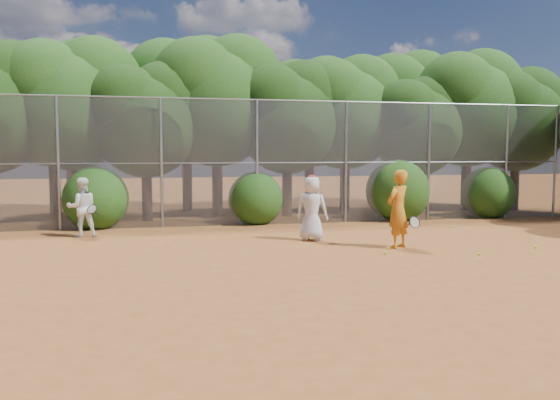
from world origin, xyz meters
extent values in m
plane|color=brown|center=(0.00, 0.00, 0.00)|extent=(80.00, 80.00, 0.00)
cylinder|color=gray|center=(-7.00, 6.00, 2.00)|extent=(0.09, 0.09, 4.00)
cylinder|color=gray|center=(-4.00, 6.00, 2.00)|extent=(0.09, 0.09, 4.00)
cylinder|color=gray|center=(-1.00, 6.00, 2.00)|extent=(0.09, 0.09, 4.00)
cylinder|color=gray|center=(2.00, 6.00, 2.00)|extent=(0.09, 0.09, 4.00)
cylinder|color=gray|center=(5.00, 6.00, 2.00)|extent=(0.09, 0.09, 4.00)
cylinder|color=gray|center=(8.00, 6.00, 2.00)|extent=(0.09, 0.09, 4.00)
cylinder|color=gray|center=(0.00, 6.00, 4.00)|extent=(20.00, 0.05, 0.05)
cylinder|color=gray|center=(0.00, 6.00, 2.00)|extent=(20.00, 0.04, 0.04)
cube|color=slate|center=(0.00, 6.00, 2.00)|extent=(20.00, 0.02, 4.00)
cylinder|color=gray|center=(10.00, 6.00, 2.00)|extent=(0.09, 0.09, 4.00)
sphere|color=black|center=(-8.74, 8.38, 4.47)|extent=(3.05, 3.05, 3.05)
cylinder|color=black|center=(-7.00, 8.50, 1.26)|extent=(0.38, 0.38, 2.52)
sphere|color=#1B4110|center=(-7.00, 8.50, 3.73)|extent=(4.03, 4.03, 4.03)
sphere|color=#1B4110|center=(-6.19, 8.90, 4.74)|extent=(3.23, 3.23, 3.23)
sphere|color=#1B4110|center=(-7.71, 8.20, 4.54)|extent=(3.02, 3.02, 3.02)
cylinder|color=black|center=(-4.50, 7.80, 1.08)|extent=(0.36, 0.36, 2.17)
sphere|color=black|center=(-4.50, 7.80, 3.21)|extent=(3.47, 3.47, 3.47)
sphere|color=black|center=(-3.81, 8.15, 4.08)|extent=(2.78, 2.78, 2.78)
sphere|color=black|center=(-5.11, 7.54, 3.91)|extent=(2.60, 2.60, 2.60)
cylinder|color=black|center=(-2.00, 8.80, 1.33)|extent=(0.39, 0.39, 2.66)
sphere|color=#1B4110|center=(-2.00, 8.80, 3.94)|extent=(4.26, 4.26, 4.26)
sphere|color=#1B4110|center=(-1.15, 9.23, 5.00)|extent=(3.40, 3.40, 3.40)
sphere|color=#1B4110|center=(-2.74, 8.48, 4.79)|extent=(3.19, 3.19, 3.19)
cylinder|color=black|center=(0.50, 8.20, 1.14)|extent=(0.37, 0.37, 2.27)
sphere|color=black|center=(0.50, 8.20, 3.37)|extent=(3.64, 3.64, 3.64)
sphere|color=black|center=(1.23, 8.56, 4.28)|extent=(2.91, 2.91, 2.91)
sphere|color=black|center=(-0.14, 7.93, 4.10)|extent=(2.73, 2.73, 2.73)
cylinder|color=black|center=(3.00, 9.00, 1.22)|extent=(0.38, 0.38, 2.45)
sphere|color=#1B4110|center=(3.00, 9.00, 3.63)|extent=(3.92, 3.92, 3.92)
sphere|color=#1B4110|center=(3.78, 9.39, 4.61)|extent=(3.14, 3.14, 3.14)
sphere|color=#1B4110|center=(2.31, 8.71, 4.41)|extent=(2.94, 2.94, 2.94)
cylinder|color=black|center=(5.50, 8.00, 1.05)|extent=(0.36, 0.36, 2.10)
sphere|color=black|center=(5.50, 8.00, 3.11)|extent=(3.36, 3.36, 3.36)
sphere|color=black|center=(6.17, 8.34, 3.95)|extent=(2.69, 2.69, 2.69)
sphere|color=black|center=(4.91, 7.75, 3.78)|extent=(2.52, 2.52, 2.52)
cylinder|color=black|center=(8.00, 8.60, 1.29)|extent=(0.39, 0.39, 2.59)
sphere|color=#1B4110|center=(8.00, 8.60, 3.83)|extent=(4.14, 4.14, 4.14)
sphere|color=#1B4110|center=(8.83, 9.01, 4.87)|extent=(3.32, 3.32, 3.32)
sphere|color=#1B4110|center=(7.27, 8.29, 4.66)|extent=(3.11, 3.11, 3.11)
cylinder|color=black|center=(10.00, 8.30, 1.15)|extent=(0.37, 0.37, 2.31)
sphere|color=black|center=(10.00, 8.30, 3.42)|extent=(3.70, 3.70, 3.70)
sphere|color=black|center=(10.74, 8.67, 4.34)|extent=(2.96, 2.96, 2.96)
sphere|color=black|center=(9.35, 8.02, 4.16)|extent=(2.77, 2.77, 2.77)
cylinder|color=black|center=(-8.00, 10.80, 1.31)|extent=(0.39, 0.39, 2.62)
sphere|color=#1B4110|center=(-8.00, 10.80, 3.88)|extent=(4.20, 4.20, 4.20)
sphere|color=#1B4110|center=(-7.16, 11.22, 4.94)|extent=(3.36, 3.36, 3.36)
sphere|color=#1B4110|center=(-8.73, 10.49, 4.72)|extent=(3.15, 3.15, 3.15)
cylinder|color=black|center=(-3.00, 11.00, 1.40)|extent=(0.40, 0.40, 2.80)
sphere|color=#1B4110|center=(-3.00, 11.00, 4.14)|extent=(4.48, 4.48, 4.48)
sphere|color=#1B4110|center=(-2.10, 11.45, 5.26)|extent=(3.58, 3.58, 3.58)
sphere|color=#1B4110|center=(-3.78, 10.66, 5.04)|extent=(3.36, 3.36, 3.36)
cylinder|color=black|center=(2.00, 10.60, 1.26)|extent=(0.38, 0.38, 2.52)
sphere|color=#1B4110|center=(2.00, 10.60, 3.73)|extent=(4.03, 4.03, 4.03)
sphere|color=#1B4110|center=(2.81, 11.00, 4.74)|extent=(3.23, 3.23, 3.23)
sphere|color=#1B4110|center=(1.29, 10.30, 4.54)|extent=(3.02, 3.02, 3.02)
cylinder|color=black|center=(6.50, 11.20, 1.36)|extent=(0.40, 0.40, 2.73)
sphere|color=#1B4110|center=(6.50, 11.20, 4.04)|extent=(4.37, 4.37, 4.37)
sphere|color=#1B4110|center=(7.37, 11.64, 5.13)|extent=(3.49, 3.49, 3.49)
sphere|color=#1B4110|center=(5.74, 10.87, 4.91)|extent=(3.28, 3.28, 3.28)
sphere|color=#1B4110|center=(-6.00, 6.30, 1.00)|extent=(2.00, 2.00, 2.00)
sphere|color=#1B4110|center=(-1.00, 6.30, 0.90)|extent=(1.80, 1.80, 1.80)
sphere|color=#1B4110|center=(4.00, 6.30, 1.10)|extent=(2.20, 2.20, 2.20)
sphere|color=#1B4110|center=(7.50, 6.30, 0.95)|extent=(1.90, 1.90, 1.90)
imported|color=orange|center=(1.62, 1.01, 0.96)|extent=(0.84, 0.76, 1.92)
torus|color=black|center=(1.97, 0.81, 0.65)|extent=(0.32, 0.17, 0.30)
cylinder|color=black|center=(1.93, 1.01, 0.58)|extent=(0.08, 0.28, 0.12)
imported|color=silver|center=(-0.13, 2.54, 0.86)|extent=(1.00, 0.90, 1.72)
ellipsoid|color=red|center=(-0.13, 2.54, 1.68)|extent=(0.22, 0.22, 0.13)
sphere|color=#B8E229|center=(0.17, 2.34, 0.85)|extent=(0.07, 0.07, 0.07)
imported|color=white|center=(-6.16, 4.48, 0.82)|extent=(0.92, 0.79, 1.64)
torus|color=black|center=(-5.86, 4.18, 0.80)|extent=(0.35, 0.31, 0.27)
cylinder|color=black|center=(-5.78, 4.35, 0.68)|extent=(0.15, 0.24, 0.18)
sphere|color=#B8E229|center=(1.30, 0.81, 0.03)|extent=(0.07, 0.07, 0.07)
sphere|color=#B8E229|center=(2.60, 3.16, 0.03)|extent=(0.07, 0.07, 0.07)
sphere|color=#B8E229|center=(3.03, -0.29, 0.03)|extent=(0.07, 0.07, 0.07)
sphere|color=#B8E229|center=(4.89, 0.22, 0.03)|extent=(0.07, 0.07, 0.07)
sphere|color=#B8E229|center=(0.99, 0.25, 0.03)|extent=(0.07, 0.07, 0.07)
sphere|color=#B8E229|center=(4.72, 3.95, 0.03)|extent=(0.07, 0.07, 0.07)
camera|label=1|loc=(-3.98, -11.28, 2.33)|focal=35.00mm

